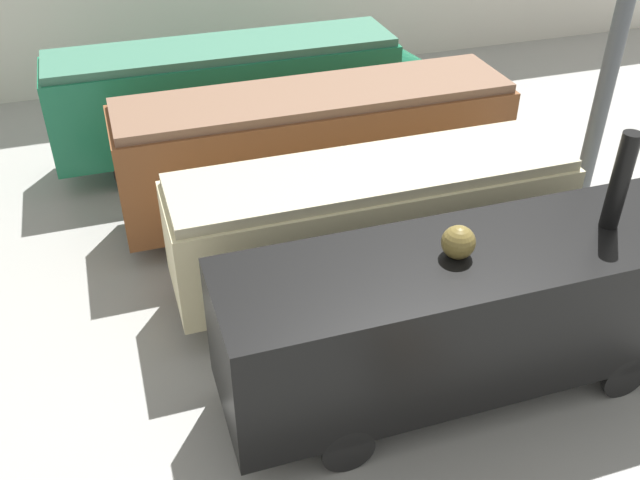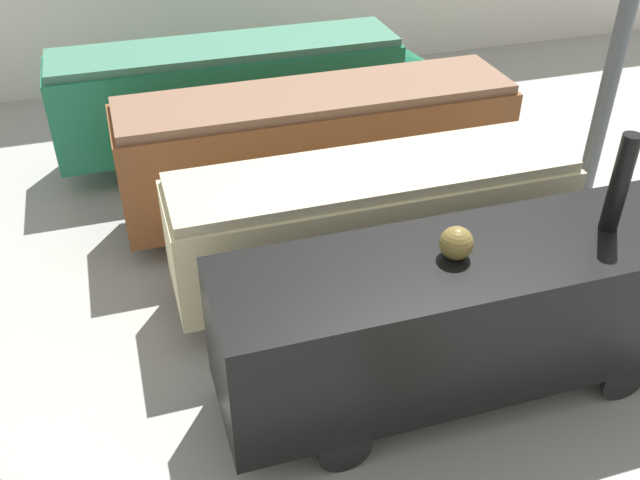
% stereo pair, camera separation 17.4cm
% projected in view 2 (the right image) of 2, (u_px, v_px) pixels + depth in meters
% --- Properties ---
extents(ground_plane, '(80.00, 80.00, 0.00)m').
position_uv_depth(ground_plane, '(342.00, 315.00, 17.27)').
color(ground_plane, gray).
extents(streamlined_locomotive, '(12.90, 2.61, 3.87)m').
position_uv_depth(streamlined_locomotive, '(253.00, 89.00, 22.91)').
color(streamlined_locomotive, '#196B47').
rests_on(streamlined_locomotive, ground_plane).
extents(passenger_coach_wooden, '(10.89, 2.72, 3.81)m').
position_uv_depth(passenger_coach_wooden, '(317.00, 145.00, 19.86)').
color(passenger_coach_wooden, brown).
rests_on(passenger_coach_wooden, ground_plane).
extents(passenger_coach_vintage, '(9.61, 2.63, 3.44)m').
position_uv_depth(passenger_coach_vintage, '(371.00, 217.00, 17.01)').
color(passenger_coach_vintage, beige).
rests_on(passenger_coach_vintage, ground_plane).
extents(steam_locomotive, '(10.22, 2.79, 5.55)m').
position_uv_depth(steam_locomotive, '(471.00, 310.00, 14.17)').
color(steam_locomotive, black).
rests_on(steam_locomotive, ground_plane).
extents(visitor_person, '(0.34, 0.34, 1.76)m').
position_uv_depth(visitor_person, '(406.00, 305.00, 16.09)').
color(visitor_person, '#262633').
rests_on(visitor_person, ground_plane).
extents(support_pillar, '(0.44, 0.44, 8.00)m').
position_uv_depth(support_pillar, '(607.00, 95.00, 18.26)').
color(support_pillar, '#4C5156').
rests_on(support_pillar, ground_plane).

